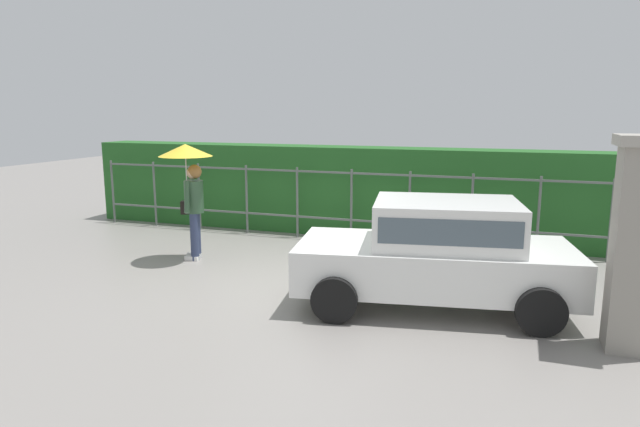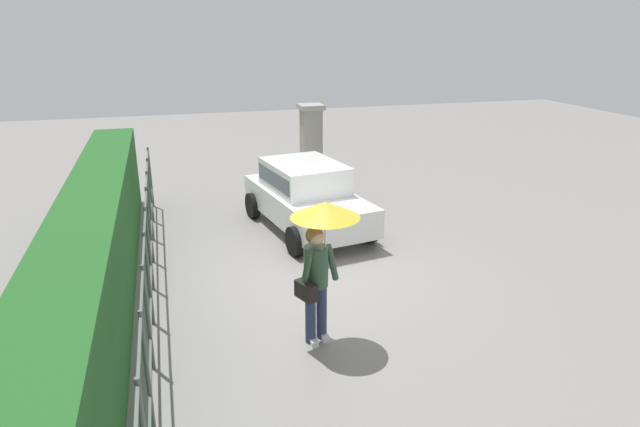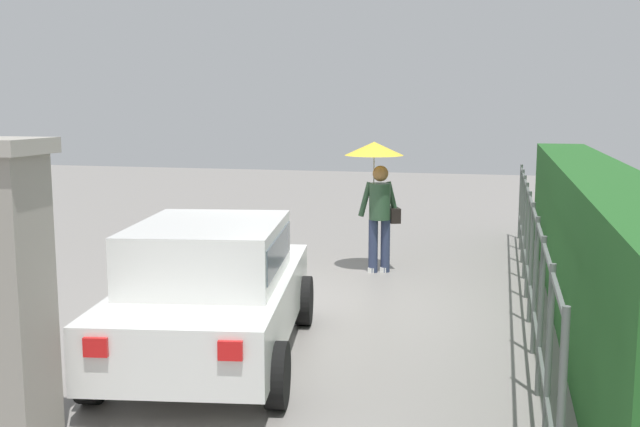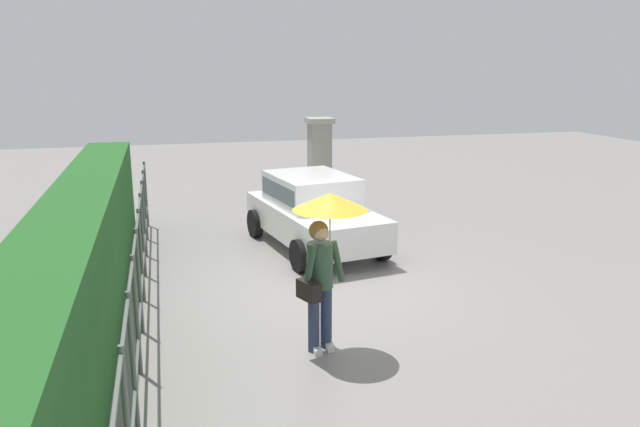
{
  "view_description": "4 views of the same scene",
  "coord_description": "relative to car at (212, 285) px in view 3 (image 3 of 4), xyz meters",
  "views": [
    {
      "loc": [
        3.2,
        -7.82,
        2.68
      ],
      "look_at": [
        0.36,
        0.21,
        1.08
      ],
      "focal_mm": 31.06,
      "sensor_mm": 36.0,
      "label": 1
    },
    {
      "loc": [
        -8.87,
        2.51,
        4.3
      ],
      "look_at": [
        0.15,
        -0.08,
        1.08
      ],
      "focal_mm": 30.88,
      "sensor_mm": 36.0,
      "label": 2
    },
    {
      "loc": [
        9.2,
        2.51,
        2.65
      ],
      "look_at": [
        0.05,
        0.23,
        1.26
      ],
      "focal_mm": 40.91,
      "sensor_mm": 36.0,
      "label": 3
    },
    {
      "loc": [
        -9.28,
        2.51,
        3.62
      ],
      "look_at": [
        0.41,
        -0.03,
        1.17
      ],
      "focal_mm": 34.14,
      "sensor_mm": 36.0,
      "label": 4
    }
  ],
  "objects": [
    {
      "name": "hedge_row",
      "position": [
        -2.79,
        4.04,
        0.15
      ],
      "size": [
        11.73,
        0.9,
        1.9
      ],
      "primitive_type": "cube",
      "color": "#235B23",
      "rests_on": "ground"
    },
    {
      "name": "gate_pillar",
      "position": [
        2.23,
        -0.72,
        0.44
      ],
      "size": [
        0.6,
        0.6,
        2.42
      ],
      "color": "gray",
      "rests_on": "ground"
    },
    {
      "name": "fence_section",
      "position": [
        -2.79,
        3.29,
        0.02
      ],
      "size": [
        10.78,
        0.05,
        1.5
      ],
      "color": "#59605B",
      "rests_on": "ground"
    },
    {
      "name": "car",
      "position": [
        0.0,
        0.0,
        0.0
      ],
      "size": [
        3.93,
        2.36,
        1.48
      ],
      "rotation": [
        0.0,
        0.0,
        3.31
      ],
      "color": "white",
      "rests_on": "ground"
    },
    {
      "name": "ground_plane",
      "position": [
        -2.28,
        0.38,
        -0.8
      ],
      "size": [
        40.0,
        40.0,
        0.0
      ],
      "primitive_type": "plane",
      "color": "gray"
    },
    {
      "name": "pedestrian",
      "position": [
        -4.52,
        0.97,
        0.73
      ],
      "size": [
        0.94,
        0.94,
        2.09
      ],
      "rotation": [
        0.0,
        0.0,
        -2.76
      ],
      "color": "#2D3856",
      "rests_on": "ground"
    }
  ]
}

